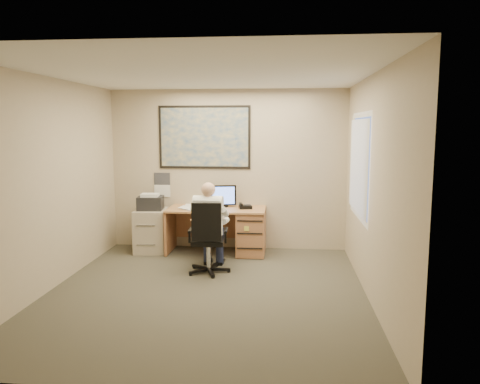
# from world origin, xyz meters

# --- Properties ---
(room_shell) EXTENTS (4.00, 4.50, 2.70)m
(room_shell) POSITION_xyz_m (0.00, 0.00, 1.35)
(room_shell) COLOR #3D392F
(room_shell) RESTS_ON ground
(desk) EXTENTS (1.60, 0.97, 1.11)m
(desk) POSITION_xyz_m (0.20, 1.90, 0.44)
(desk) COLOR #B37E4D
(desk) RESTS_ON ground
(world_map) EXTENTS (1.56, 0.03, 1.06)m
(world_map) POSITION_xyz_m (-0.39, 2.23, 1.90)
(world_map) COLOR #1E4C93
(world_map) RESTS_ON room_shell
(wall_calendar) EXTENTS (0.28, 0.01, 0.42)m
(wall_calendar) POSITION_xyz_m (-1.14, 2.24, 1.08)
(wall_calendar) COLOR white
(wall_calendar) RESTS_ON room_shell
(window_blinds) EXTENTS (0.06, 1.40, 1.30)m
(window_blinds) POSITION_xyz_m (1.97, 0.80, 1.55)
(window_blinds) COLOR beige
(window_blinds) RESTS_ON room_shell
(filing_cabinet) EXTENTS (0.56, 0.65, 0.98)m
(filing_cabinet) POSITION_xyz_m (-1.25, 1.88, 0.42)
(filing_cabinet) COLOR #B2A590
(filing_cabinet) RESTS_ON ground
(office_chair) EXTENTS (0.66, 0.66, 1.05)m
(office_chair) POSITION_xyz_m (-0.11, 0.78, 0.31)
(office_chair) COLOR black
(office_chair) RESTS_ON ground
(person) EXTENTS (0.56, 0.78, 1.30)m
(person) POSITION_xyz_m (-0.11, 0.86, 0.65)
(person) COLOR white
(person) RESTS_ON office_chair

